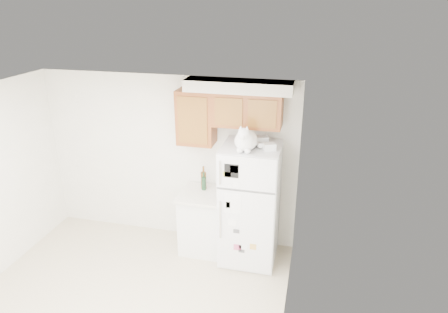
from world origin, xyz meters
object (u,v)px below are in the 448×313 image
(base_counter, at_px, (203,221))
(storage_box_front, at_px, (269,147))
(cat, at_px, (246,140))
(refrigerator, at_px, (250,205))
(storage_box_back, at_px, (261,140))
(bottle_green, at_px, (204,181))
(bottle_amber, at_px, (204,177))

(base_counter, bearing_deg, storage_box_front, -9.48)
(cat, bearing_deg, refrigerator, 71.04)
(storage_box_back, bearing_deg, bottle_green, 154.79)
(bottle_amber, bearing_deg, bottle_green, -71.38)
(base_counter, bearing_deg, bottle_amber, 99.75)
(base_counter, height_order, storage_box_front, storage_box_front)
(storage_box_back, bearing_deg, refrigerator, -151.60)
(bottle_amber, bearing_deg, cat, -28.36)
(storage_box_front, bearing_deg, cat, 170.14)
(bottle_green, bearing_deg, refrigerator, -13.28)
(base_counter, distance_m, bottle_green, 0.60)
(refrigerator, height_order, bottle_green, refrigerator)
(bottle_green, xyz_separation_m, bottle_amber, (-0.02, 0.05, 0.04))
(storage_box_front, bearing_deg, refrigerator, 138.49)
(storage_box_front, height_order, bottle_amber, storage_box_front)
(storage_box_back, xyz_separation_m, bottle_green, (-0.80, 0.04, -0.70))
(base_counter, xyz_separation_m, cat, (0.64, -0.22, 1.37))
(storage_box_back, distance_m, bottle_green, 1.06)
(storage_box_front, bearing_deg, bottle_green, 142.59)
(storage_box_back, relative_size, bottle_amber, 0.53)
(storage_box_back, bearing_deg, bottle_amber, 151.63)
(refrigerator, xyz_separation_m, cat, (-0.05, -0.15, 0.99))
(base_counter, distance_m, storage_box_back, 1.51)
(refrigerator, bearing_deg, storage_box_front, -18.83)
(base_counter, relative_size, storage_box_front, 6.13)
(base_counter, xyz_separation_m, bottle_amber, (-0.02, 0.14, 0.63))
(storage_box_front, distance_m, bottle_green, 1.19)
(cat, xyz_separation_m, storage_box_front, (0.29, 0.07, -0.09))
(refrigerator, height_order, storage_box_back, storage_box_back)
(refrigerator, relative_size, storage_box_front, 11.33)
(cat, relative_size, storage_box_front, 3.46)
(refrigerator, distance_m, bottle_amber, 0.78)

